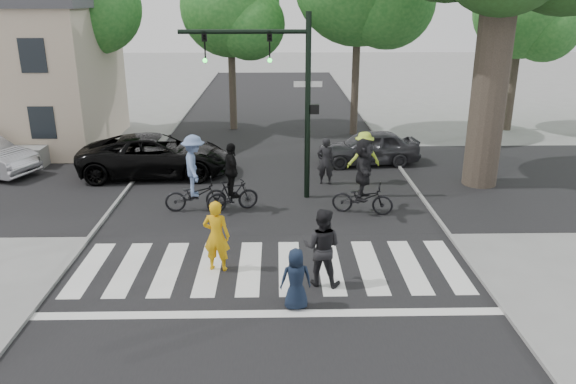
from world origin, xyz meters
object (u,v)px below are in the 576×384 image
cyclist_right (363,181)px  car_suv (156,155)px  cyclist_left (195,178)px  traffic_signal (281,81)px  pedestrian_adult (322,247)px  cyclist_mid (232,184)px  car_grey (368,147)px  pedestrian_child (296,279)px  pedestrian_woman (216,236)px

cyclist_right → car_suv: (-7.20, 4.15, -0.29)m
cyclist_left → cyclist_right: size_ratio=1.01×
traffic_signal → cyclist_right: size_ratio=2.50×
cyclist_left → cyclist_right: (5.22, -0.40, 0.02)m
pedestrian_adult → cyclist_right: size_ratio=0.78×
car_suv → cyclist_right: bearing=-123.1°
cyclist_mid → car_grey: (5.09, 5.22, -0.21)m
cyclist_left → pedestrian_child: bearing=-63.8°
pedestrian_woman → cyclist_left: (-1.09, 4.17, 0.15)m
pedestrian_child → car_suv: 10.95m
pedestrian_adult → cyclist_mid: 5.43m
pedestrian_woman → car_suv: bearing=-58.7°
traffic_signal → cyclist_left: size_ratio=2.47×
cyclist_right → pedestrian_woman: bearing=-137.6°
cyclist_left → pedestrian_adult: bearing=-54.0°
pedestrian_woman → cyclist_left: 4.31m
pedestrian_woman → pedestrian_adult: 2.62m
cyclist_left → car_grey: cyclist_left is taller
pedestrian_woman → car_suv: 8.50m
cyclist_mid → cyclist_left: bearing=175.4°
pedestrian_child → cyclist_right: 6.07m
traffic_signal → car_grey: size_ratio=1.48×
pedestrian_child → cyclist_right: cyclist_right is taller
pedestrian_child → car_suv: size_ratio=0.25×
traffic_signal → pedestrian_child: size_ratio=4.36×
pedestrian_woman → traffic_signal: bearing=-97.0°
pedestrian_woman → cyclist_mid: 4.08m
cyclist_left → cyclist_mid: bearing=-4.6°
cyclist_left → car_grey: (6.25, 5.12, -0.36)m
car_grey → cyclist_right: bearing=-16.5°
traffic_signal → cyclist_mid: traffic_signal is taller
pedestrian_adult → car_grey: pedestrian_adult is taller
pedestrian_adult → cyclist_right: bearing=-94.7°
pedestrian_child → car_grey: bearing=-113.2°
pedestrian_child → cyclist_left: (-2.96, 6.02, 0.36)m
cyclist_mid → car_suv: (-3.14, 3.85, -0.12)m
pedestrian_adult → car_grey: bearing=-89.8°
pedestrian_adult → car_suv: (-5.57, 8.70, -0.16)m
pedestrian_woman → car_grey: pedestrian_woman is taller
pedestrian_child → cyclist_left: 6.72m
car_grey → cyclist_mid: bearing=-50.2°
pedestrian_adult → cyclist_right: cyclist_right is taller
traffic_signal → cyclist_mid: bearing=-142.2°
pedestrian_child → car_suv: car_suv is taller
pedestrian_adult → car_suv: size_ratio=0.33×
traffic_signal → cyclist_left: 4.10m
cyclist_left → car_suv: 4.25m
traffic_signal → pedestrian_adult: bearing=-81.9°
pedestrian_woman → pedestrian_child: 2.64m
traffic_signal → cyclist_right: (2.50, -1.51, -2.83)m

